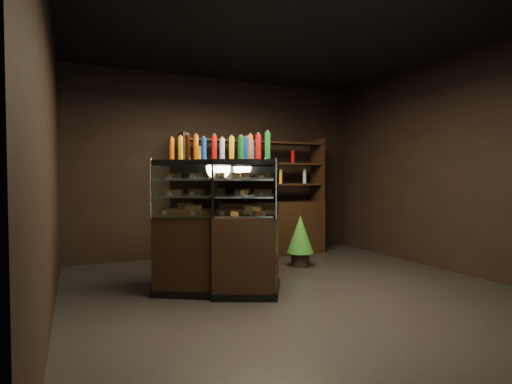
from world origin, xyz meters
The scene contains 7 objects.
ground centered at (0.00, 0.00, 0.00)m, with size 5.00×5.00×0.00m, color black.
room_shell centered at (0.00, 0.00, 1.94)m, with size 5.02×5.02×3.01m.
display_case centered at (-0.60, 0.41, 0.51)m, with size 1.78×1.56×1.52m.
food_display centered at (-0.60, 0.41, 1.14)m, with size 1.35×1.23×0.46m.
bottles_top centered at (-0.60, 0.41, 1.65)m, with size 1.18×1.09×0.30m.
potted_conifer centered at (0.74, 1.09, 0.49)m, with size 0.40×0.40×0.86m.
back_shelving centered at (0.44, 2.05, 0.61)m, with size 2.50×0.47×2.00m.
Camera 1 is at (-2.31, -3.99, 1.31)m, focal length 28.00 mm.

